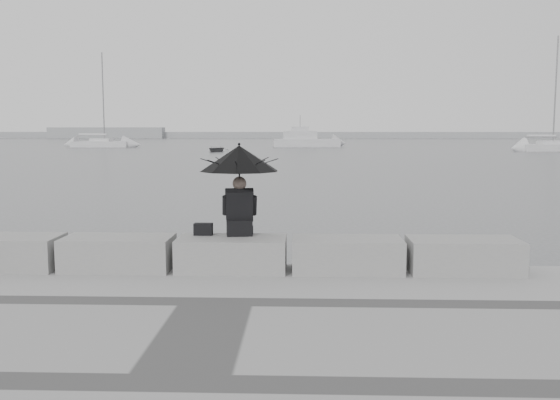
{
  "coord_description": "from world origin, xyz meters",
  "views": [
    {
      "loc": [
        1.03,
        -9.48,
        2.61
      ],
      "look_at": [
        0.59,
        3.0,
        1.16
      ],
      "focal_mm": 40.0,
      "sensor_mm": 36.0,
      "label": 1
    }
  ],
  "objects_px": {
    "motor_cruiser": "(307,140)",
    "dinghy": "(216,149)",
    "seated_person": "(239,168)",
    "sailboat_left": "(101,143)",
    "sailboat_right": "(549,146)"
  },
  "relations": [
    {
      "from": "motor_cruiser",
      "to": "dinghy",
      "type": "relative_size",
      "value": 2.71
    },
    {
      "from": "seated_person",
      "to": "motor_cruiser",
      "type": "relative_size",
      "value": 0.15
    },
    {
      "from": "sailboat_left",
      "to": "motor_cruiser",
      "type": "relative_size",
      "value": 1.37
    },
    {
      "from": "sailboat_right",
      "to": "dinghy",
      "type": "relative_size",
      "value": 3.7
    },
    {
      "from": "dinghy",
      "to": "motor_cruiser",
      "type": "bearing_deg",
      "value": 70.7
    },
    {
      "from": "sailboat_left",
      "to": "motor_cruiser",
      "type": "height_order",
      "value": "sailboat_left"
    },
    {
      "from": "seated_person",
      "to": "sailboat_left",
      "type": "bearing_deg",
      "value": 100.55
    },
    {
      "from": "sailboat_left",
      "to": "motor_cruiser",
      "type": "bearing_deg",
      "value": 8.08
    },
    {
      "from": "dinghy",
      "to": "sailboat_right",
      "type": "bearing_deg",
      "value": 13.62
    },
    {
      "from": "motor_cruiser",
      "to": "dinghy",
      "type": "distance_m",
      "value": 21.15
    },
    {
      "from": "sailboat_right",
      "to": "dinghy",
      "type": "distance_m",
      "value": 37.65
    },
    {
      "from": "motor_cruiser",
      "to": "dinghy",
      "type": "xyz_separation_m",
      "value": [
        -10.19,
        -18.52,
        -0.6
      ]
    },
    {
      "from": "seated_person",
      "to": "dinghy",
      "type": "distance_m",
      "value": 60.47
    },
    {
      "from": "seated_person",
      "to": "sailboat_left",
      "type": "height_order",
      "value": "sailboat_left"
    },
    {
      "from": "seated_person",
      "to": "dinghy",
      "type": "height_order",
      "value": "seated_person"
    }
  ]
}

